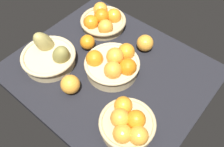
% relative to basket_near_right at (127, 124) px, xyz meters
% --- Properties ---
extents(market_tray, '(0.84, 0.72, 0.03)m').
position_rel_basket_near_right_xyz_m(market_tray, '(-0.23, 0.18, -0.06)').
color(market_tray, black).
rests_on(market_tray, ground).
extents(basket_near_right, '(0.21, 0.21, 0.12)m').
position_rel_basket_near_right_xyz_m(basket_near_right, '(0.00, 0.00, 0.00)').
color(basket_near_right, tan).
rests_on(basket_near_right, market_tray).
extents(basket_near_left_pears, '(0.24, 0.24, 0.16)m').
position_rel_basket_near_right_xyz_m(basket_near_left_pears, '(-0.47, 0.04, -0.01)').
color(basket_near_left_pears, '#D3BC8C').
rests_on(basket_near_left_pears, market_tray).
extents(basket_center, '(0.24, 0.24, 0.12)m').
position_rel_basket_near_right_xyz_m(basket_center, '(-0.22, 0.18, 0.00)').
color(basket_center, '#D3BC8C').
rests_on(basket_center, market_tray).
extents(basket_far_left, '(0.23, 0.23, 0.11)m').
position_rel_basket_near_right_xyz_m(basket_far_left, '(-0.45, 0.38, -0.01)').
color(basket_far_left, tan).
rests_on(basket_far_left, market_tray).
extents(loose_orange_front_gap, '(0.07, 0.07, 0.07)m').
position_rel_basket_near_right_xyz_m(loose_orange_front_gap, '(-0.41, 0.22, -0.01)').
color(loose_orange_front_gap, orange).
rests_on(loose_orange_front_gap, market_tray).
extents(loose_orange_back_gap, '(0.08, 0.08, 0.08)m').
position_rel_basket_near_right_xyz_m(loose_orange_back_gap, '(-0.19, 0.38, -0.01)').
color(loose_orange_back_gap, '#F49E33').
rests_on(loose_orange_back_gap, market_tray).
extents(loose_orange_side_gap, '(0.08, 0.08, 0.08)m').
position_rel_basket_near_right_xyz_m(loose_orange_side_gap, '(-0.29, -0.01, -0.01)').
color(loose_orange_side_gap, '#F49E33').
rests_on(loose_orange_side_gap, market_tray).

